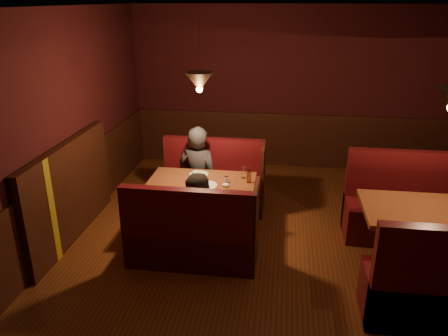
# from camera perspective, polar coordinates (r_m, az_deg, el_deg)

# --- Properties ---
(room) EXTENTS (6.02, 7.02, 2.92)m
(room) POSITION_cam_1_polar(r_m,az_deg,el_deg) (4.86, 6.83, -2.30)
(room) COLOR #562D14
(room) RESTS_ON ground
(main_table) EXTENTS (1.40, 0.85, 0.98)m
(main_table) POSITION_cam_1_polar(r_m,az_deg,el_deg) (5.78, -2.80, -3.31)
(main_table) COLOR brown
(main_table) RESTS_ON ground
(main_bench_far) EXTENTS (1.54, 0.55, 1.05)m
(main_bench_far) POSITION_cam_1_polar(r_m,az_deg,el_deg) (6.59, -1.36, -2.40)
(main_bench_far) COLOR #440E10
(main_bench_far) RESTS_ON ground
(main_bench_near) EXTENTS (1.54, 0.55, 1.05)m
(main_bench_near) POSITION_cam_1_polar(r_m,az_deg,el_deg) (5.21, -4.21, -9.35)
(main_bench_near) COLOR #440E10
(main_bench_near) RESTS_ON ground
(second_table) EXTENTS (1.46, 0.93, 0.82)m
(second_table) POSITION_cam_1_polar(r_m,az_deg,el_deg) (5.40, 25.10, -6.98)
(second_table) COLOR brown
(second_table) RESTS_ON ground
(second_bench_far) EXTENTS (1.61, 0.60, 1.15)m
(second_bench_far) POSITION_cam_1_polar(r_m,az_deg,el_deg) (6.26, 22.93, -5.23)
(second_bench_far) COLOR #440E10
(second_bench_far) RESTS_ON ground
(diner_a) EXTENTS (0.68, 0.53, 1.66)m
(diner_a) POSITION_cam_1_polar(r_m,az_deg,el_deg) (6.28, -3.40, 1.24)
(diner_a) COLOR #2C2C30
(diner_a) RESTS_ON ground
(diner_b) EXTENTS (0.72, 0.57, 1.44)m
(diner_b) POSITION_cam_1_polar(r_m,az_deg,el_deg) (5.16, -3.07, -4.76)
(diner_b) COLOR #2D2821
(diner_b) RESTS_ON ground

